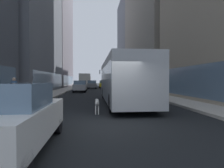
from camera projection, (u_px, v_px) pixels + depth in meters
name	position (u px, v px, depth m)	size (l,w,h in m)	color
ground_plane	(98.00, 88.00, 42.28)	(120.00, 120.00, 0.00)	black
sidewalk_left	(71.00, 88.00, 41.75)	(2.40, 110.00, 0.15)	#9E9991
sidewalk_right	(124.00, 87.00, 42.81)	(2.40, 110.00, 0.15)	#ADA89E
building_left_mid	(20.00, 18.00, 29.14)	(9.13, 20.31, 22.12)	slate
building_left_far	(51.00, 12.00, 50.63)	(8.96, 20.76, 38.79)	slate
building_right_far	(137.00, 43.00, 57.57)	(9.69, 16.59, 25.58)	slate
transit_bus	(122.00, 79.00, 14.16)	(2.78, 11.53, 3.05)	#999EA3
car_yellow_taxi	(104.00, 84.00, 40.50)	(1.88, 4.28, 1.62)	yellow
car_grey_wagon	(92.00, 85.00, 37.53)	(1.72, 3.92, 1.62)	slate
car_white_van	(9.00, 118.00, 4.45)	(1.83, 3.96, 1.62)	silver
car_black_suv	(121.00, 86.00, 26.27)	(1.92, 4.18, 1.62)	black
car_silver_sedan	(80.00, 86.00, 27.62)	(1.72, 4.54, 1.62)	#B7BABF
box_truck	(85.00, 80.00, 43.54)	(2.30, 7.50, 3.05)	#A51919
dalmatian_dog	(97.00, 103.00, 9.74)	(0.22, 0.96, 0.72)	white
pedestrian_in_coat	(14.00, 91.00, 11.96)	(0.34, 0.34, 1.69)	#1E1E2D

